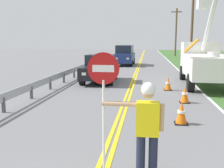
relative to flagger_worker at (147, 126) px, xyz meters
name	(u,v)px	position (x,y,z in m)	size (l,w,h in m)	color
centerline_yellow_left	(136,72)	(-0.95, 17.17, -1.04)	(0.11, 110.00, 0.01)	yellow
centerline_yellow_right	(138,72)	(-0.77, 17.17, -1.04)	(0.11, 110.00, 0.01)	yellow
edge_line_right	(181,73)	(2.74, 17.17, -1.04)	(0.12, 110.00, 0.01)	silver
edge_line_left	(94,71)	(-4.46, 17.17, -1.04)	(0.12, 110.00, 0.01)	silver
flagger_worker	(147,126)	(0.00, 0.00, 0.00)	(1.09, 0.25, 1.83)	#1E2338
stop_sign_paddle	(103,88)	(-0.77, 0.00, 0.66)	(0.56, 0.04, 2.33)	silver
utility_bucket_truck	(204,60)	(3.29, 11.41, 0.36)	(2.88, 6.88, 5.20)	white
oncoming_sedan_nearest	(100,69)	(-2.93, 11.46, -0.21)	(2.00, 4.15, 1.70)	black
oncoming_suv_second	(125,55)	(-2.38, 23.18, 0.01)	(2.01, 4.65, 2.10)	navy
utility_pole_mid	(192,23)	(4.80, 25.91, 3.47)	(1.80, 0.28, 8.66)	brown
utility_pole_far	(176,31)	(4.71, 41.55, 3.11)	(1.80, 0.28, 7.94)	brown
traffic_cone_lead	(181,113)	(1.06, 3.52, -0.71)	(0.40, 0.40, 0.70)	orange
traffic_cone_mid	(185,95)	(1.55, 6.41, -0.71)	(0.40, 0.40, 0.70)	orange
traffic_cone_tail	(168,84)	(1.08, 9.16, -0.71)	(0.40, 0.40, 0.70)	orange
guardrail_left_shoulder	(69,72)	(-5.06, 12.00, -0.53)	(0.10, 32.00, 0.71)	#9EA0A3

